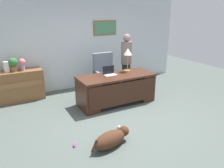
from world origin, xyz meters
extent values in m
plane|color=#4C5651|center=(0.00, 0.00, 0.00)|extent=(12.00, 12.00, 0.00)
cube|color=silver|center=(0.00, 2.60, 1.35)|extent=(7.00, 0.12, 2.70)
cube|color=olive|center=(0.81, 2.52, 1.82)|extent=(0.80, 0.03, 0.46)
cube|color=#49865D|center=(0.81, 2.50, 1.82)|extent=(0.72, 0.01, 0.38)
cube|color=#422316|center=(0.27, 0.83, 0.74)|extent=(1.99, 0.83, 0.05)
cube|color=#422316|center=(-0.54, 0.83, 0.36)|extent=(0.36, 0.77, 0.72)
cube|color=#422316|center=(1.09, 0.83, 0.36)|extent=(0.36, 0.77, 0.72)
cube|color=#381E13|center=(0.27, 0.45, 0.40)|extent=(1.89, 0.04, 0.57)
cube|color=brown|center=(-2.02, 2.25, 0.41)|extent=(1.40, 0.48, 0.83)
cube|color=brown|center=(-2.02, 2.00, 0.51)|extent=(1.30, 0.02, 0.14)
cube|color=slate|center=(0.38, 1.59, 0.37)|extent=(0.60, 0.58, 0.18)
cylinder|color=black|center=(0.38, 1.59, 0.14)|extent=(0.10, 0.10, 0.28)
cylinder|color=black|center=(0.38, 1.59, 0.03)|extent=(0.52, 0.52, 0.05)
cube|color=slate|center=(0.38, 1.83, 0.82)|extent=(0.60, 0.12, 0.72)
cube|color=slate|center=(0.12, 1.59, 0.57)|extent=(0.08, 0.50, 0.22)
cube|color=slate|center=(0.64, 1.59, 0.57)|extent=(0.08, 0.50, 0.22)
cylinder|color=#262323|center=(1.07, 1.62, 0.41)|extent=(0.26, 0.26, 0.82)
cylinder|color=slate|center=(1.07, 1.62, 1.15)|extent=(0.32, 0.32, 0.66)
sphere|color=gray|center=(1.07, 1.62, 1.59)|extent=(0.23, 0.23, 0.23)
ellipsoid|color=#472819|center=(-0.81, -0.88, 0.15)|extent=(0.75, 0.45, 0.30)
sphere|color=#472819|center=(-0.48, -0.80, 0.19)|extent=(0.20, 0.20, 0.20)
cylinder|color=#472819|center=(-1.15, -0.96, 0.17)|extent=(0.15, 0.08, 0.21)
cube|color=#B2B5BA|center=(0.13, 0.90, 0.78)|extent=(0.32, 0.22, 0.01)
cube|color=black|center=(0.13, 1.00, 0.89)|extent=(0.32, 0.01, 0.21)
cylinder|color=#9E8447|center=(0.74, 1.03, 0.78)|extent=(0.16, 0.16, 0.02)
cylinder|color=#9E8447|center=(0.74, 1.03, 1.01)|extent=(0.02, 0.02, 0.43)
cone|color=silver|center=(0.74, 1.03, 1.31)|extent=(0.22, 0.22, 0.18)
cylinder|color=#B48AA7|center=(-1.79, 2.25, 0.91)|extent=(0.11, 0.11, 0.16)
sphere|color=#E67B82|center=(-1.79, 2.25, 1.06)|extent=(0.17, 0.17, 0.17)
cylinder|color=silver|center=(-2.18, 2.25, 0.97)|extent=(0.15, 0.15, 0.28)
cylinder|color=brown|center=(-2.02, 2.25, 0.90)|extent=(0.18, 0.18, 0.14)
sphere|color=#2F6C33|center=(-2.02, 2.25, 1.07)|extent=(0.24, 0.24, 0.24)
sphere|color=beige|center=(-0.35, -0.41, 0.04)|extent=(0.08, 0.08, 0.08)
ellipsoid|color=#D8338C|center=(-1.37, -0.54, 0.03)|extent=(0.11, 0.16, 0.05)
camera|label=1|loc=(-2.43, -3.97, 2.38)|focal=35.82mm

